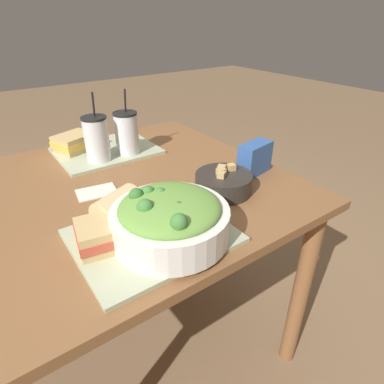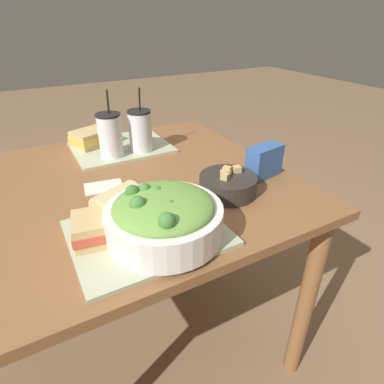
% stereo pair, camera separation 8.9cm
% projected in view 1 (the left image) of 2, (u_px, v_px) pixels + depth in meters
% --- Properties ---
extents(ground_plane, '(12.00, 12.00, 0.00)m').
position_uv_depth(ground_plane, '(123.00, 347.00, 1.40)').
color(ground_plane, '#846647').
extents(dining_table, '(1.23, 1.00, 0.78)m').
position_uv_depth(dining_table, '(101.00, 219.00, 1.07)').
color(dining_table, brown).
rests_on(dining_table, ground_plane).
extents(tray_near, '(0.38, 0.31, 0.01)m').
position_uv_depth(tray_near, '(152.00, 236.00, 0.81)').
color(tray_near, '#B2BC99').
rests_on(tray_near, dining_table).
extents(tray_far, '(0.38, 0.31, 0.01)m').
position_uv_depth(tray_far, '(106.00, 151.00, 1.31)').
color(tray_far, '#B2BC99').
rests_on(tray_far, dining_table).
extents(salad_bowl, '(0.29, 0.29, 0.13)m').
position_uv_depth(salad_bowl, '(170.00, 218.00, 0.77)').
color(salad_bowl, white).
rests_on(salad_bowl, tray_near).
extents(soup_bowl, '(0.18, 0.18, 0.08)m').
position_uv_depth(soup_bowl, '(223.00, 182.00, 1.01)').
color(soup_bowl, '#2D2823').
rests_on(soup_bowl, dining_table).
extents(sandwich_near, '(0.15, 0.13, 0.06)m').
position_uv_depth(sandwich_near, '(106.00, 233.00, 0.76)').
color(sandwich_near, tan).
rests_on(sandwich_near, tray_near).
extents(baguette_near, '(0.15, 0.12, 0.08)m').
position_uv_depth(baguette_near, '(118.00, 206.00, 0.85)').
color(baguette_near, '#DBBC84').
rests_on(baguette_near, tray_near).
extents(sandwich_far, '(0.18, 0.16, 0.06)m').
position_uv_depth(sandwich_far, '(75.00, 142.00, 1.29)').
color(sandwich_far, tan).
rests_on(sandwich_far, tray_far).
extents(drink_cup_dark, '(0.09, 0.09, 0.25)m').
position_uv_depth(drink_cup_dark, '(97.00, 140.00, 1.18)').
color(drink_cup_dark, silver).
rests_on(drink_cup_dark, tray_far).
extents(drink_cup_red, '(0.09, 0.09, 0.25)m').
position_uv_depth(drink_cup_red, '(127.00, 134.00, 1.24)').
color(drink_cup_red, silver).
rests_on(drink_cup_red, tray_far).
extents(chip_bag, '(0.14, 0.08, 0.11)m').
position_uv_depth(chip_bag, '(255.00, 158.00, 1.12)').
color(chip_bag, '#335BA3').
rests_on(chip_bag, dining_table).
extents(napkin_folded, '(0.13, 0.10, 0.00)m').
position_uv_depth(napkin_folded, '(97.00, 193.00, 1.02)').
color(napkin_folded, silver).
rests_on(napkin_folded, dining_table).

